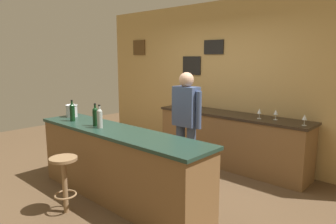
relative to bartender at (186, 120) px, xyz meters
name	(u,v)px	position (x,y,z in m)	size (l,w,h in m)	color
ground_plane	(141,189)	(-0.31, -0.59, -0.94)	(10.00, 10.00, 0.00)	brown
back_wall	(223,81)	(-0.32, 1.44, 0.47)	(6.00, 0.09, 2.80)	tan
bar_counter	(118,165)	(-0.31, -0.99, -0.47)	(2.77, 0.60, 0.92)	brown
side_counter	(230,140)	(0.09, 1.06, -0.48)	(2.67, 0.56, 0.90)	brown
bartender	(186,120)	(0.00, 0.00, 0.00)	(0.52, 0.21, 1.62)	#384766
bar_stool	(64,175)	(-0.48, -1.65, -0.48)	(0.32, 0.32, 0.68)	olive
wine_bottle_a	(72,112)	(-1.22, -1.08, 0.12)	(0.07, 0.07, 0.31)	black
wine_bottle_b	(95,116)	(-0.70, -1.04, 0.12)	(0.07, 0.07, 0.31)	black
wine_bottle_c	(100,118)	(-0.56, -1.07, 0.12)	(0.07, 0.07, 0.31)	#999E99
ice_bucket	(72,110)	(-1.52, -0.92, 0.08)	(0.19, 0.19, 0.19)	#B7BABF
wine_glass_a	(260,111)	(0.62, 1.00, 0.07)	(0.07, 0.07, 0.16)	silver
wine_glass_b	(276,113)	(0.85, 1.08, 0.07)	(0.07, 0.07, 0.16)	silver
wine_glass_c	(305,118)	(1.30, 0.97, 0.07)	(0.07, 0.07, 0.16)	silver
coffee_mug	(179,103)	(-1.09, 1.12, 0.01)	(0.13, 0.08, 0.09)	#B2332D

